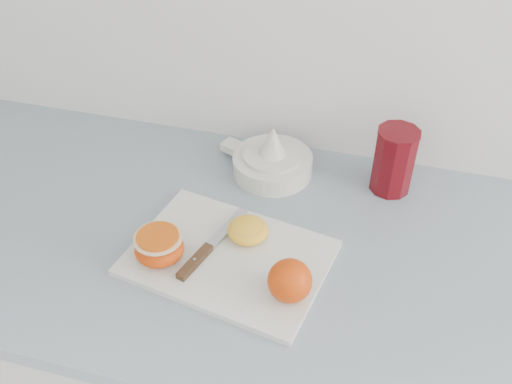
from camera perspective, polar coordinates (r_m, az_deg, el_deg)
cutting_board at (r=0.98m, az=-2.76°, el=-6.58°), size 0.36×0.29×0.01m
whole_orange at (r=0.89m, az=3.40°, el=-8.86°), size 0.07×0.07×0.07m
half_orange at (r=0.96m, az=-9.66°, el=-5.43°), size 0.08×0.08×0.05m
squeezed_shell at (r=0.99m, az=-0.82°, el=-3.81°), size 0.07×0.07×0.03m
paring_knife at (r=0.97m, az=-5.53°, el=-6.32°), size 0.07×0.19×0.01m
citrus_juicer at (r=1.14m, az=1.58°, el=3.18°), size 0.20×0.16×0.11m
red_tumbler at (r=1.12m, az=13.59°, el=2.87°), size 0.08×0.08×0.13m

